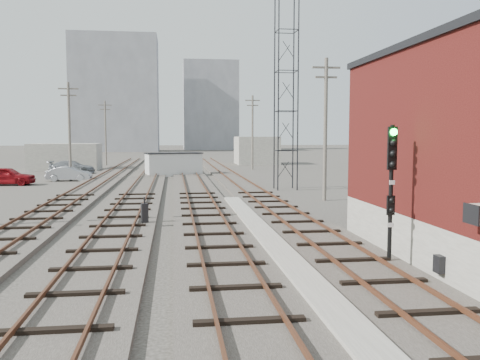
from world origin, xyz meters
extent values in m
plane|color=#282621|center=(0.00, 60.00, 0.00)|extent=(320.00, 320.00, 0.00)
cube|color=#332D28|center=(2.50, 39.00, 0.10)|extent=(3.20, 90.00, 0.20)
cube|color=#4C2816|center=(1.78, 39.00, 0.33)|extent=(0.07, 90.00, 0.12)
cube|color=#4C2816|center=(3.22, 39.00, 0.33)|extent=(0.07, 90.00, 0.12)
cube|color=#332D28|center=(-1.50, 39.00, 0.10)|extent=(3.20, 90.00, 0.20)
cube|color=#4C2816|center=(-2.22, 39.00, 0.33)|extent=(0.07, 90.00, 0.12)
cube|color=#4C2816|center=(-0.78, 39.00, 0.33)|extent=(0.07, 90.00, 0.12)
cube|color=#332D28|center=(-5.50, 39.00, 0.10)|extent=(3.20, 90.00, 0.20)
cube|color=#4C2816|center=(-6.22, 39.00, 0.33)|extent=(0.07, 90.00, 0.12)
cube|color=#4C2816|center=(-4.78, 39.00, 0.33)|extent=(0.07, 90.00, 0.12)
cube|color=#332D28|center=(-9.50, 39.00, 0.10)|extent=(3.20, 90.00, 0.20)
cube|color=#4C2816|center=(-10.22, 39.00, 0.33)|extent=(0.07, 90.00, 0.12)
cube|color=#4C2816|center=(-8.78, 39.00, 0.33)|extent=(0.07, 90.00, 0.12)
cube|color=gray|center=(0.50, 14.00, 0.13)|extent=(0.90, 28.00, 0.26)
cube|color=beige|center=(4.28, 8.00, 2.25)|extent=(0.45, 0.62, 0.45)
cube|color=black|center=(4.40, 10.00, 0.50)|extent=(0.20, 0.35, 0.50)
cylinder|color=black|center=(4.75, 34.25, 7.50)|extent=(0.10, 0.10, 15.00)
cylinder|color=black|center=(6.25, 34.25, 7.50)|extent=(0.10, 0.10, 15.00)
cylinder|color=black|center=(4.75, 35.75, 7.50)|extent=(0.10, 0.10, 15.00)
cylinder|color=black|center=(6.25, 35.75, 7.50)|extent=(0.10, 0.10, 15.00)
cylinder|color=#595147|center=(-12.50, 45.00, 4.50)|extent=(0.24, 0.24, 9.00)
cube|color=#595147|center=(-12.50, 45.00, 8.40)|extent=(1.80, 0.12, 0.12)
cube|color=#595147|center=(-12.50, 45.00, 7.80)|extent=(1.40, 0.12, 0.12)
cylinder|color=#595147|center=(-12.50, 70.00, 4.50)|extent=(0.24, 0.24, 9.00)
cube|color=#595147|center=(-12.50, 70.00, 8.40)|extent=(1.80, 0.12, 0.12)
cube|color=#595147|center=(-12.50, 70.00, 7.80)|extent=(1.40, 0.12, 0.12)
cylinder|color=#595147|center=(6.50, 28.00, 4.50)|extent=(0.24, 0.24, 9.00)
cube|color=#595147|center=(6.50, 28.00, 8.40)|extent=(1.80, 0.12, 0.12)
cube|color=#595147|center=(6.50, 28.00, 7.80)|extent=(1.40, 0.12, 0.12)
cylinder|color=#595147|center=(6.50, 58.00, 4.50)|extent=(0.24, 0.24, 9.00)
cube|color=#595147|center=(6.50, 58.00, 8.40)|extent=(1.80, 0.12, 0.12)
cube|color=#595147|center=(6.50, 58.00, 7.80)|extent=(1.40, 0.12, 0.12)
cube|color=gray|center=(-18.00, 135.00, 15.00)|extent=(22.00, 14.00, 30.00)
cube|color=gray|center=(8.00, 150.00, 13.00)|extent=(16.00, 12.00, 26.00)
cube|color=gray|center=(-16.00, 60.00, 1.60)|extent=(8.00, 5.00, 3.20)
cube|color=gray|center=(9.00, 70.00, 2.00)|extent=(6.00, 6.00, 4.00)
cube|color=gray|center=(3.70, 11.79, 0.05)|extent=(0.40, 0.40, 0.10)
cylinder|color=black|center=(3.70, 11.79, 2.24)|extent=(0.13, 0.13, 4.48)
cube|color=black|center=(3.70, 11.77, 3.75)|extent=(0.29, 0.10, 1.34)
sphere|color=#0CE533|center=(3.70, 11.68, 4.25)|extent=(0.22, 0.22, 0.22)
sphere|color=black|center=(3.70, 11.68, 3.92)|extent=(0.22, 0.22, 0.22)
sphere|color=black|center=(3.70, 11.68, 3.58)|extent=(0.22, 0.22, 0.22)
sphere|color=black|center=(3.70, 11.68, 3.25)|extent=(0.22, 0.22, 0.22)
cube|color=black|center=(3.70, 11.77, 1.96)|extent=(0.25, 0.09, 0.62)
cube|color=white|center=(3.70, 11.71, 2.69)|extent=(0.18, 0.02, 0.13)
cube|color=white|center=(3.70, 11.71, 1.34)|extent=(0.18, 0.02, 0.13)
cube|color=black|center=(-4.40, 19.94, 0.58)|extent=(0.36, 0.36, 0.97)
cylinder|color=black|center=(-4.40, 19.94, 1.22)|extent=(0.08, 0.08, 0.29)
cube|color=silver|center=(-3.07, 49.53, 1.15)|extent=(5.92, 3.55, 2.31)
cube|color=black|center=(-3.07, 49.53, 2.35)|extent=(6.15, 3.78, 0.11)
imported|color=maroon|center=(-16.96, 41.21, 0.78)|extent=(4.67, 2.08, 1.56)
imported|color=#93969A|center=(-12.57, 44.66, 0.65)|extent=(3.99, 1.44, 1.31)
imported|color=gray|center=(-14.16, 54.23, 0.71)|extent=(4.96, 2.17, 1.42)
camera|label=1|loc=(-3.05, -3.29, 4.14)|focal=38.00mm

